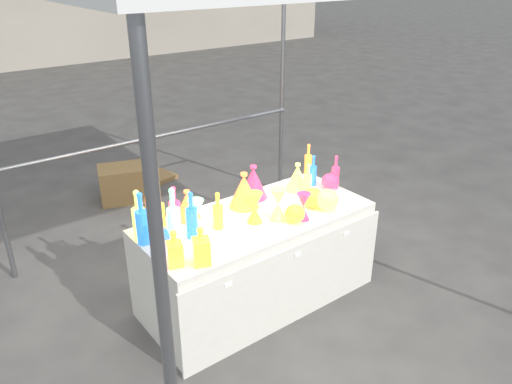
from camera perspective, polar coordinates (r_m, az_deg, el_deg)
ground at (r=4.18m, az=0.00°, el=-11.88°), size 80.00×80.00×0.00m
display_table at (r=3.97m, az=0.08°, el=-7.61°), size 1.84×0.83×0.75m
cardboard_box_closed at (r=5.89m, az=-14.81°, el=0.99°), size 0.64×0.55×0.40m
cardboard_box_flat at (r=6.39m, az=-12.22°, el=1.47°), size 0.68×0.55×0.05m
bottle_0 at (r=3.66m, az=-10.96°, el=-1.86°), size 0.09×0.09×0.27m
bottle_1 at (r=3.43m, az=-12.92°, el=-2.93°), size 0.10×0.10×0.38m
bottle_2 at (r=3.61m, az=-11.87°, el=-1.34°), size 0.10×0.10×0.39m
bottle_3 at (r=3.59m, az=-9.30°, el=-1.75°), size 0.10×0.10×0.33m
bottle_4 at (r=3.47m, az=-13.29°, el=-2.63°), size 0.10×0.10×0.38m
bottle_5 at (r=3.37m, az=-9.42°, el=-2.79°), size 0.10×0.10×0.42m
bottle_6 at (r=3.56m, az=-4.37°, el=-2.12°), size 0.10×0.10×0.28m
bottle_7 at (r=3.45m, az=-7.39°, el=-2.60°), size 0.10×0.10×0.35m
decanter_0 at (r=3.17m, az=-6.30°, el=-6.10°), size 0.14×0.14×0.27m
decanter_1 at (r=3.18m, az=-9.31°, el=-6.31°), size 0.13×0.13×0.25m
decanter_2 at (r=3.32m, az=-10.79°, el=-5.06°), size 0.11×0.11×0.24m
hourglass_0 at (r=3.74m, az=2.54°, el=-1.43°), size 0.13×0.13×0.20m
hourglass_1 at (r=3.70m, az=5.41°, el=-1.66°), size 0.13×0.13×0.21m
hourglass_2 at (r=3.68m, az=2.58°, el=-1.42°), size 0.16×0.16×0.25m
hourglass_3 at (r=3.57m, az=-6.82°, el=-2.63°), size 0.15×0.15×0.24m
hourglass_4 at (r=3.65m, az=-0.16°, el=-1.79°), size 0.13×0.13×0.23m
globe_0 at (r=3.69m, az=4.44°, el=-2.58°), size 0.16×0.16×0.12m
globe_1 at (r=3.89m, az=8.14°, el=-0.99°), size 0.24×0.24×0.15m
globe_2 at (r=3.92m, az=6.50°, el=-0.75°), size 0.22×0.22×0.14m
globe_3 at (r=4.25m, az=8.49°, el=1.12°), size 0.20×0.20×0.12m
lampshade_0 at (r=3.73m, az=-7.85°, el=-1.41°), size 0.20×0.20×0.23m
lampshade_1 at (r=3.87m, az=-1.38°, el=0.25°), size 0.29×0.29×0.28m
lampshade_2 at (r=4.03m, az=-0.30°, el=1.21°), size 0.25×0.25×0.28m
lampshade_3 at (r=4.18m, az=4.75°, el=1.75°), size 0.23×0.23×0.24m
bottle_8 at (r=4.28m, az=6.56°, el=2.50°), size 0.07×0.07×0.27m
bottle_9 at (r=4.48m, az=5.99°, el=3.71°), size 0.07×0.07×0.29m
bottle_10 at (r=4.25m, az=9.08°, el=2.32°), size 0.07×0.07×0.29m
bottle_11 at (r=4.08m, az=5.91°, el=1.46°), size 0.08×0.08×0.28m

